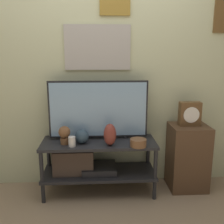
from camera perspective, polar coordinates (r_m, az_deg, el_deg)
ground_plane at (r=2.80m, az=-2.70°, el=-19.43°), size 12.00×12.00×0.00m
wall_back at (r=2.90m, az=-3.20°, el=10.20°), size 6.40×0.08×2.70m
media_console at (r=2.86m, az=-4.94°, el=-10.48°), size 1.20×0.45×0.58m
television at (r=2.78m, az=-2.94°, el=0.56°), size 1.05×0.05×0.63m
vase_wide_bowl at (r=2.64m, az=5.72°, el=-6.66°), size 0.16×0.16×0.08m
vase_round_glass at (r=2.72m, az=-6.58°, el=-5.30°), size 0.14×0.14×0.14m
vase_urn_stoneware at (r=2.63m, az=-0.45°, el=-4.94°), size 0.13×0.13×0.22m
candle_jar at (r=2.65m, az=-8.71°, el=-6.39°), size 0.07×0.07×0.10m
decorative_bust at (r=2.71m, az=-10.31°, el=-4.72°), size 0.12×0.12×0.19m
side_table at (r=3.06m, az=16.12°, el=-9.35°), size 0.40×0.37×0.72m
mantel_clock at (r=2.92m, az=16.57°, el=-0.39°), size 0.23×0.11×0.26m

